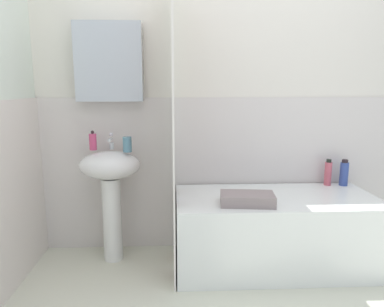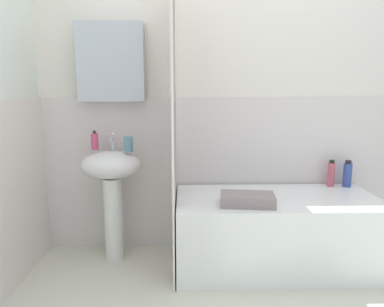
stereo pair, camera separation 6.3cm
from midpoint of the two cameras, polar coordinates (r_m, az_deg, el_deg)
name	(u,v)px [view 1 (the left image)]	position (r m, az deg, el deg)	size (l,w,h in m)	color
wall_back_tiled	(233,105)	(2.77, 5.93, 7.75)	(3.60, 0.18, 2.40)	silver
sink	(111,181)	(2.64, -13.69, -4.39)	(0.44, 0.34, 0.82)	white
faucet	(111,141)	(2.66, -13.63, 1.91)	(0.03, 0.12, 0.12)	silver
soap_dispenser	(93,142)	(2.68, -16.37, 1.87)	(0.05, 0.05, 0.14)	#CF4573
toothbrush_cup	(127,144)	(2.54, -11.12, 1.45)	(0.06, 0.06, 0.11)	teal
bathtub	(275,231)	(2.66, 12.55, -12.07)	(1.41, 0.66, 0.52)	white
shower_curtain	(174,129)	(2.38, -3.74, 3.99)	(0.01, 0.66, 2.00)	white
lotion_bottle	(344,173)	(2.99, 22.81, -2.96)	(0.06, 0.06, 0.21)	#354C98
body_wash_bottle	(328,173)	(2.95, 20.57, -2.97)	(0.05, 0.05, 0.21)	#C25464
towel_folded	(247,199)	(2.36, 8.17, -7.28)	(0.35, 0.20, 0.07)	gray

